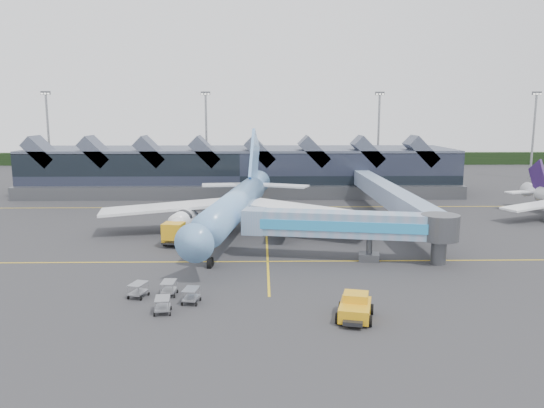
{
  "coord_description": "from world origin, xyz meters",
  "views": [
    {
      "loc": [
        -0.68,
        -67.13,
        16.84
      ],
      "look_at": [
        0.7,
        2.15,
        5.0
      ],
      "focal_mm": 35.0,
      "sensor_mm": 36.0,
      "label": 1
    }
  ],
  "objects_px": {
    "main_airliner": "(237,204)",
    "jet_bridge": "(361,226)",
    "pushback_tug": "(355,308)",
    "fuel_truck": "(183,225)"
  },
  "relations": [
    {
      "from": "main_airliner",
      "to": "jet_bridge",
      "type": "distance_m",
      "value": 20.6
    },
    {
      "from": "main_airliner",
      "to": "pushback_tug",
      "type": "distance_m",
      "value": 34.04
    },
    {
      "from": "main_airliner",
      "to": "jet_bridge",
      "type": "bearing_deg",
      "value": -36.05
    },
    {
      "from": "pushback_tug",
      "to": "fuel_truck",
      "type": "bearing_deg",
      "value": 137.09
    },
    {
      "from": "main_airliner",
      "to": "jet_bridge",
      "type": "xyz_separation_m",
      "value": [
        14.88,
        -14.23,
        -0.29
      ]
    },
    {
      "from": "fuel_truck",
      "to": "pushback_tug",
      "type": "bearing_deg",
      "value": -48.97
    },
    {
      "from": "main_airliner",
      "to": "fuel_truck",
      "type": "height_order",
      "value": "main_airliner"
    },
    {
      "from": "pushback_tug",
      "to": "main_airliner",
      "type": "bearing_deg",
      "value": 123.44
    },
    {
      "from": "jet_bridge",
      "to": "fuel_truck",
      "type": "relative_size",
      "value": 2.34
    },
    {
      "from": "jet_bridge",
      "to": "pushback_tug",
      "type": "distance_m",
      "value": 18.37
    }
  ]
}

